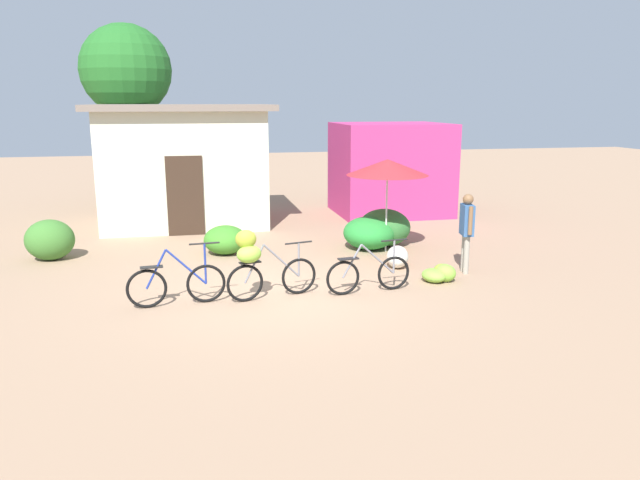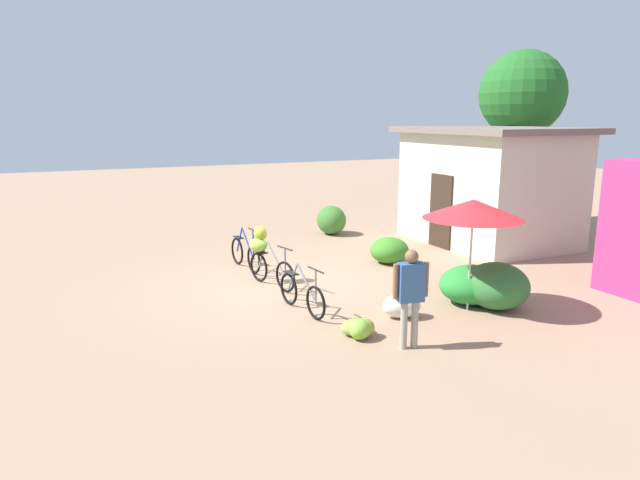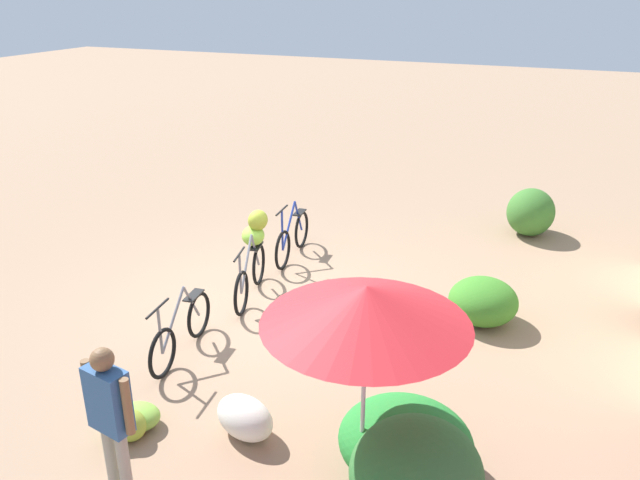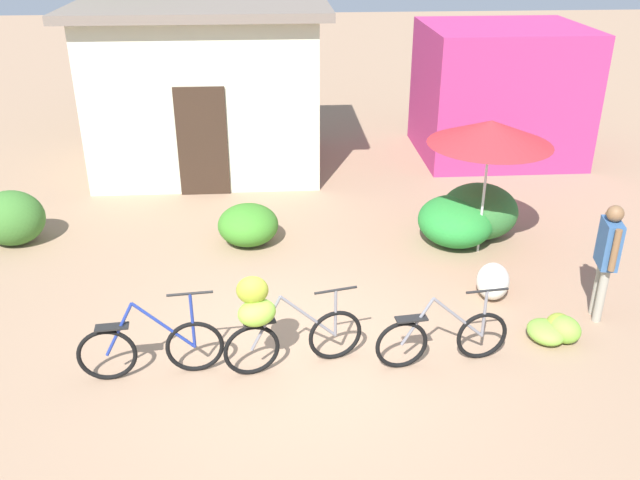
% 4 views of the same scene
% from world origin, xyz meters
% --- Properties ---
extents(ground_plane, '(60.00, 60.00, 0.00)m').
position_xyz_m(ground_plane, '(0.00, 0.00, 0.00)').
color(ground_plane, '#9C7A5F').
extents(hedge_bush_front_left, '(1.01, 0.86, 0.87)m').
position_xyz_m(hedge_bush_front_left, '(-4.34, 3.26, 0.44)').
color(hedge_bush_front_left, '#3B722C').
rests_on(hedge_bush_front_left, ground).
extents(hedge_bush_front_right, '(0.95, 0.95, 0.64)m').
position_xyz_m(hedge_bush_front_right, '(-0.66, 3.01, 0.32)').
color(hedge_bush_front_right, '#3C8127').
rests_on(hedge_bush_front_right, ground).
extents(hedge_bush_mid, '(1.17, 1.29, 0.73)m').
position_xyz_m(hedge_bush_mid, '(2.60, 2.81, 0.37)').
color(hedge_bush_mid, '#268633').
rests_on(hedge_bush_mid, ground).
extents(hedge_bush_by_door, '(1.23, 1.17, 0.87)m').
position_xyz_m(hedge_bush_by_door, '(3.03, 3.02, 0.43)').
color(hedge_bush_by_door, '#2D6A30').
rests_on(hedge_bush_by_door, ground).
extents(market_umbrella, '(1.80, 1.80, 2.08)m').
position_xyz_m(market_umbrella, '(2.89, 2.47, 1.90)').
color(market_umbrella, beige).
rests_on(market_umbrella, ground).
extents(bicycle_leftmost, '(1.61, 0.23, 1.03)m').
position_xyz_m(bicycle_leftmost, '(-1.65, -0.35, 0.36)').
color(bicycle_leftmost, black).
rests_on(bicycle_leftmost, ground).
extents(bicycle_near_pile, '(1.60, 0.61, 1.23)m').
position_xyz_m(bicycle_near_pile, '(-0.31, -0.37, 0.71)').
color(bicycle_near_pile, black).
rests_on(bicycle_near_pile, ground).
extents(bicycle_center_loaded, '(1.58, 0.26, 0.93)m').
position_xyz_m(bicycle_center_loaded, '(1.65, -0.34, 0.34)').
color(bicycle_center_loaded, black).
rests_on(bicycle_center_loaded, ground).
extents(banana_pile_on_ground, '(0.75, 0.60, 0.34)m').
position_xyz_m(banana_pile_on_ground, '(3.15, 0.01, 0.15)').
color(banana_pile_on_ground, '#7BB63A').
rests_on(banana_pile_on_ground, ground).
extents(produce_sack, '(0.64, 0.80, 0.44)m').
position_xyz_m(produce_sack, '(2.71, 1.14, 0.22)').
color(produce_sack, silver).
rests_on(produce_sack, ground).
extents(person_vendor, '(0.27, 0.57, 1.57)m').
position_xyz_m(person_vendor, '(3.88, 0.49, 0.95)').
color(person_vendor, gray).
rests_on(person_vendor, ground).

